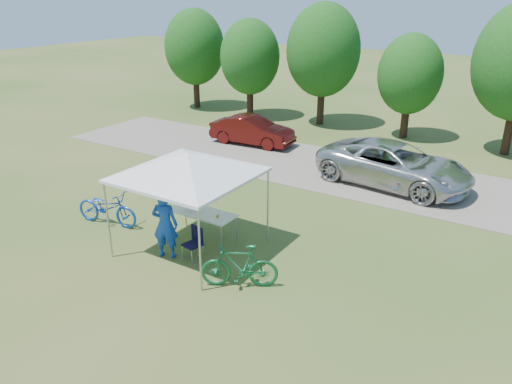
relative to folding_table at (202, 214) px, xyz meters
The scene contains 13 objects.
ground 1.01m from the folding_table, 77.68° to the right, with size 100.00×100.00×0.00m, color #2D5119.
gravel_strip 7.38m from the folding_table, 88.87° to the left, with size 24.00×5.00×0.02m, color gray.
canopy 2.02m from the folding_table, 77.68° to the right, with size 4.53×4.53×3.00m.
treeline 13.67m from the folding_table, 90.64° to the left, with size 24.89×4.28×6.30m.
folding_table is the anchor object (origin of this frame).
folding_chair 1.15m from the folding_table, 62.33° to the right, with size 0.51×0.53×0.86m.
cooler 0.38m from the folding_table, behind, with size 0.46×0.31×0.33m.
ice_cream_cup 0.58m from the folding_table, ahead, with size 0.09×0.09×0.06m, color gold.
cyclist 1.38m from the folding_table, 96.01° to the right, with size 0.68×0.45×1.87m, color #1542AD.
bike_blue 3.08m from the folding_table, 164.47° to the right, with size 0.72×2.05×1.08m, color #1342A6.
bike_green 2.76m from the folding_table, 33.62° to the right, with size 0.52×1.84×1.10m, color #166335.
minivan 7.68m from the folding_table, 65.11° to the left, with size 2.53×5.48×1.52m, color silver.
sedan 9.40m from the folding_table, 114.12° to the left, with size 1.34×3.86×1.27m, color #480E0C.
Camera 1 is at (7.94, -9.28, 6.57)m, focal length 35.00 mm.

